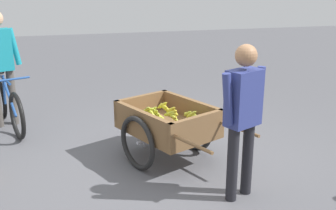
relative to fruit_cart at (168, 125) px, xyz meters
The scene contains 5 objects.
ground_plane 0.54m from the fruit_cart, 166.91° to the left, with size 24.00×24.00×0.00m, color #56565B.
fruit_cart is the anchor object (origin of this frame).
vendor_person 1.24m from the fruit_cart, 155.69° to the right, with size 0.32×0.52×1.55m.
bicycle 2.55m from the fruit_cart, 50.69° to the left, with size 1.59×0.67×0.85m.
cyclist_person 2.74m from the fruit_cart, 49.00° to the left, with size 0.30×0.57×1.69m.
Camera 1 is at (-4.14, 1.09, 2.14)m, focal length 43.89 mm.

